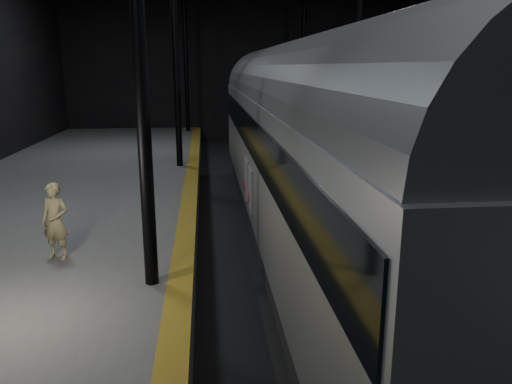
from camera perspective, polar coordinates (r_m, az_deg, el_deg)
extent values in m
plane|color=black|center=(14.45, 5.31, -6.71)|extent=(44.00, 44.00, 0.00)
cube|color=#525250|center=(14.82, -24.55, -5.38)|extent=(9.00, 43.80, 1.00)
cube|color=brown|center=(13.88, -7.90, -3.28)|extent=(0.50, 43.80, 0.01)
cube|color=#3F3328|center=(14.27, 2.47, -6.20)|extent=(0.08, 43.00, 0.14)
cube|color=#3F3328|center=(14.54, 8.13, -5.94)|extent=(0.08, 43.00, 0.14)
cube|color=black|center=(14.43, 5.32, -6.48)|extent=(2.40, 42.00, 0.12)
cylinder|color=black|center=(9.34, -13.39, 19.14)|extent=(0.26, 0.26, 10.00)
cylinder|color=black|center=(21.28, -9.20, 16.32)|extent=(0.26, 0.26, 10.00)
cylinder|color=black|center=(22.22, 11.60, 16.12)|extent=(0.26, 0.26, 10.00)
cylinder|color=black|center=(33.27, -8.05, 15.52)|extent=(0.26, 0.26, 10.00)
cylinder|color=black|center=(33.88, 5.40, 15.56)|extent=(0.26, 0.26, 10.00)
cube|color=#A0A2A8|center=(13.84, 5.47, 4.06)|extent=(3.09, 21.32, 3.20)
cube|color=black|center=(14.33, 5.28, -3.86)|extent=(2.82, 20.89, 0.91)
cube|color=black|center=(13.73, 5.54, 7.12)|extent=(3.16, 21.00, 0.96)
cylinder|color=slate|center=(13.65, 5.63, 10.68)|extent=(3.03, 21.11, 3.03)
cube|color=black|center=(21.54, 1.48, 1.24)|extent=(1.92, 2.35, 0.37)
cube|color=silver|center=(12.72, -0.64, 0.27)|extent=(0.04, 0.80, 1.12)
cube|color=silver|center=(13.96, -1.12, 1.53)|extent=(0.04, 0.80, 1.12)
cylinder|color=#A7142D|center=(12.97, -0.81, -0.67)|extent=(0.03, 0.28, 0.28)
cylinder|color=#A7142D|center=(14.20, -1.26, 0.64)|extent=(0.03, 0.28, 0.28)
imported|color=tan|center=(11.73, -21.96, -3.12)|extent=(0.72, 0.58, 1.71)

